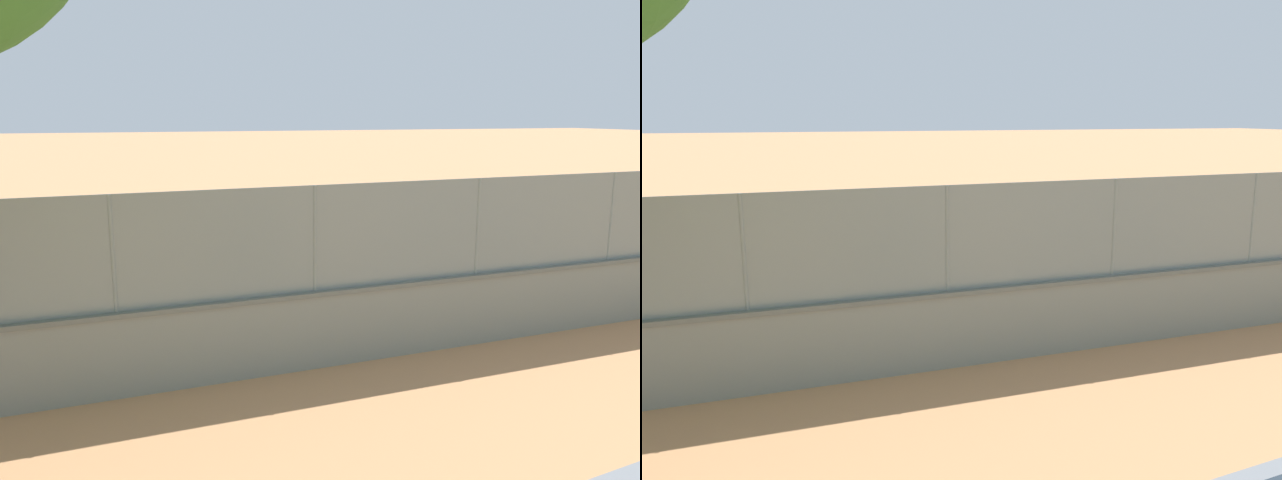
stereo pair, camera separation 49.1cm
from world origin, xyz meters
The scene contains 6 objects.
ground_plane centered at (0.00, 0.00, 0.00)m, with size 260.00×260.00×0.00m, color tan.
perimeter_wall centered at (-2.50, 11.81, 0.69)m, with size 26.21×0.94×1.36m.
fence_panel_on_wall centered at (-2.50, 11.81, 2.25)m, with size 25.75×0.68×1.79m.
player_foreground_swinging centered at (2.31, 7.70, 0.85)m, with size 1.22×0.69×1.45m.
player_baseline_waiting centered at (-3.21, 0.62, 0.90)m, with size 0.83×1.09×1.53m.
sports_ball centered at (2.05, 8.84, 0.05)m, with size 0.11×0.11×0.11m, color #3399D8.
Camera 1 is at (4.12, 21.59, 4.31)m, focal length 35.40 mm.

